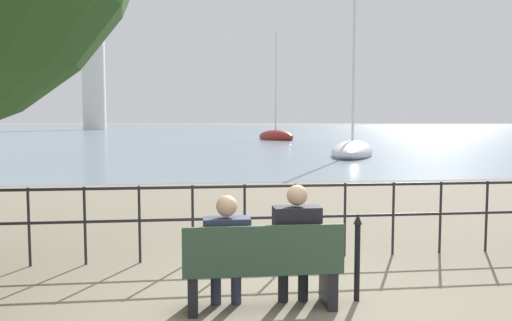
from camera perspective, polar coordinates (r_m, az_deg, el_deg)
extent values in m
plane|color=#7A705B|center=(5.35, 0.66, -16.48)|extent=(1000.00, 1000.00, 0.00)
cube|color=slate|center=(165.38, -6.56, 3.79)|extent=(600.00, 300.00, 0.01)
cube|color=#334C38|center=(5.21, 0.66, -12.11)|extent=(1.60, 0.45, 0.05)
cube|color=#334C38|center=(4.95, 0.98, -10.01)|extent=(1.60, 0.04, 0.45)
cube|color=black|center=(5.24, -7.21, -14.64)|extent=(0.10, 0.41, 0.40)
cube|color=black|center=(5.41, 8.26, -14.03)|extent=(0.10, 0.41, 0.40)
cylinder|color=#2D3347|center=(5.38, -4.61, -13.82)|extent=(0.11, 0.11, 0.45)
cylinder|color=#2D3347|center=(5.39, -2.29, -13.77)|extent=(0.11, 0.11, 0.45)
cube|color=#2D3347|center=(5.22, -3.41, -11.23)|extent=(0.40, 0.26, 0.14)
cube|color=#2D3347|center=(5.09, -3.36, -9.31)|extent=(0.47, 0.24, 0.50)
sphere|color=tan|center=(5.01, -3.38, -5.21)|extent=(0.21, 0.21, 0.21)
cylinder|color=black|center=(5.45, 3.12, -13.56)|extent=(0.11, 0.11, 0.45)
cylinder|color=black|center=(5.49, 5.41, -13.44)|extent=(0.11, 0.11, 0.45)
cube|color=black|center=(5.31, 4.47, -10.97)|extent=(0.41, 0.26, 0.14)
cube|color=black|center=(5.17, 4.68, -8.55)|extent=(0.48, 0.24, 0.60)
sphere|color=tan|center=(5.09, 4.71, -3.97)|extent=(0.21, 0.21, 0.21)
cylinder|color=black|center=(7.27, -24.51, -6.94)|extent=(0.04, 0.04, 1.05)
cylinder|color=black|center=(7.08, -18.96, -7.07)|extent=(0.04, 0.04, 1.05)
cylinder|color=black|center=(6.97, -13.17, -7.13)|extent=(0.04, 0.04, 1.05)
cylinder|color=black|center=(6.92, -7.24, -7.12)|extent=(0.04, 0.04, 1.05)
cylinder|color=black|center=(6.95, -1.30, -7.04)|extent=(0.04, 0.04, 1.05)
cylinder|color=black|center=(7.06, 4.52, -6.88)|extent=(0.04, 0.04, 1.05)
cylinder|color=black|center=(7.23, 10.12, -6.67)|extent=(0.04, 0.04, 1.05)
cylinder|color=black|center=(7.46, 15.40, -6.40)|extent=(0.04, 0.04, 1.05)
cylinder|color=black|center=(7.76, 20.32, -6.11)|extent=(0.04, 0.04, 1.05)
cylinder|color=black|center=(8.11, 24.84, -5.80)|extent=(0.04, 0.04, 1.05)
cylinder|color=black|center=(6.87, -1.31, -2.99)|extent=(14.28, 0.04, 0.04)
cylinder|color=black|center=(6.94, -1.30, -6.61)|extent=(14.28, 0.04, 0.04)
cylinder|color=black|center=(5.52, 11.49, -11.36)|extent=(0.06, 0.06, 0.83)
cone|color=black|center=(5.41, 11.56, -6.55)|extent=(0.09, 0.09, 0.11)
ellipsoid|color=silver|center=(28.82, 10.95, 1.06)|extent=(5.02, 8.49, 1.18)
cylinder|color=silver|center=(28.90, 11.08, 9.79)|extent=(0.14, 0.14, 8.08)
ellipsoid|color=maroon|center=(51.95, 2.26, 2.69)|extent=(4.14, 6.01, 1.48)
cylinder|color=silver|center=(52.08, 2.28, 8.94)|extent=(0.14, 0.14, 10.45)
cylinder|color=silver|center=(122.09, -18.07, 9.03)|extent=(5.18, 5.18, 24.11)
cylinder|color=#2D2D33|center=(123.95, -18.23, 15.27)|extent=(3.62, 3.62, 2.94)
cone|color=#4C1E19|center=(124.48, -18.26, 16.47)|extent=(4.14, 4.14, 2.35)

